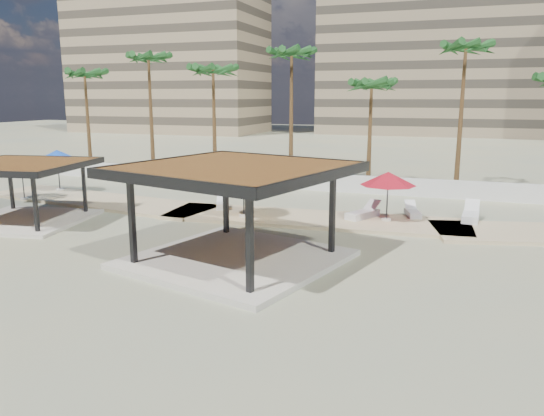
{
  "coord_description": "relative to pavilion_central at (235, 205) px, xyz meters",
  "views": [
    {
      "loc": [
        9.15,
        -19.46,
        6.47
      ],
      "look_at": [
        1.1,
        3.12,
        1.4
      ],
      "focal_mm": 35.0,
      "sensor_mm": 36.0,
      "label": 1
    }
  ],
  "objects": [
    {
      "name": "promenade",
      "position": [
        0.98,
        8.58,
        -2.27
      ],
      "size": [
        44.45,
        7.97,
        0.24
      ],
      "color": "#C6B284",
      "rests_on": "ground"
    },
    {
      "name": "building_west",
      "position": [
        -43.02,
        68.92,
        12.94
      ],
      "size": [
        34.0,
        16.0,
        32.4
      ],
      "color": "#937F60",
      "rests_on": "ground"
    },
    {
      "name": "lounger_b",
      "position": [
        3.5,
        8.78,
        -1.95
      ],
      "size": [
        1.66,
        2.32,
        0.85
      ],
      "rotation": [
        0.0,
        0.0,
        1.1
      ],
      "color": "white",
      "rests_on": "promenade"
    },
    {
      "name": "palm_e",
      "position": [
        1.98,
        19.32,
        4.65
      ],
      "size": [
        3.0,
        3.0,
        8.07
      ],
      "color": "brown",
      "rests_on": "ground"
    },
    {
      "name": "lounger_d",
      "position": [
        8.85,
        10.17,
        -1.93
      ],
      "size": [
        0.92,
        2.42,
        0.9
      ],
      "rotation": [
        0.0,
        0.0,
        1.51
      ],
      "color": "white",
      "rests_on": "promenade"
    },
    {
      "name": "lounger_c",
      "position": [
        5.92,
        10.16,
        -1.98
      ],
      "size": [
        1.11,
        1.95,
        0.7
      ],
      "rotation": [
        0.0,
        0.0,
        1.87
      ],
      "color": "white",
      "rests_on": "promenade"
    },
    {
      "name": "umbrella_a",
      "position": [
        -17.22,
        6.72,
        -0.1
      ],
      "size": [
        3.23,
        3.23,
        2.38
      ],
      "rotation": [
        0.0,
        0.0,
        0.23
      ],
      "color": "beige",
      "rests_on": "promenade"
    },
    {
      "name": "umbrella_c",
      "position": [
        4.75,
        8.5,
        0.03
      ],
      "size": [
        3.18,
        3.18,
        2.54
      ],
      "rotation": [
        0.0,
        0.0,
        0.12
      ],
      "color": "beige",
      "rests_on": "promenade"
    },
    {
      "name": "building_mid",
      "position": [
        2.98,
        78.92,
        11.94
      ],
      "size": [
        38.0,
        16.0,
        30.4
      ],
      "color": "#847259",
      "rests_on": "ground"
    },
    {
      "name": "palm_b",
      "position": [
        -16.02,
        19.62,
        6.75
      ],
      "size": [
        3.0,
        3.0,
        10.31
      ],
      "color": "brown",
      "rests_on": "ground"
    },
    {
      "name": "palm_a",
      "position": [
        -22.02,
        19.22,
        5.64
      ],
      "size": [
        3.0,
        3.0,
        9.12
      ],
      "color": "brown",
      "rests_on": "ground"
    },
    {
      "name": "ground",
      "position": [
        -1.02,
        0.92,
        -2.33
      ],
      "size": [
        200.0,
        200.0,
        0.0
      ],
      "primitive_type": "plane",
      "color": "tan",
      "rests_on": "ground"
    },
    {
      "name": "pavilion_central",
      "position": [
        0.0,
        0.0,
        0.0
      ],
      "size": [
        9.42,
        9.42,
        3.91
      ],
      "rotation": [
        0.0,
        0.0,
        -0.26
      ],
      "color": "beige",
      "rests_on": "ground"
    },
    {
      "name": "umbrella_f",
      "position": [
        -17.45,
        10.12,
        0.22
      ],
      "size": [
        4.06,
        4.06,
        2.76
      ],
      "rotation": [
        0.0,
        0.0,
        -0.4
      ],
      "color": "beige",
      "rests_on": "promenade"
    },
    {
      "name": "lounger_a",
      "position": [
        -4.67,
        8.81,
        -1.96
      ],
      "size": [
        1.49,
        2.18,
        0.79
      ],
      "rotation": [
        0.0,
        0.0,
        2.01
      ],
      "color": "white",
      "rests_on": "promenade"
    },
    {
      "name": "palm_f",
      "position": [
        7.98,
        19.52,
        6.85
      ],
      "size": [
        3.0,
        3.0,
        10.42
      ],
      "color": "brown",
      "rests_on": "ground"
    },
    {
      "name": "boundary_wall",
      "position": [
        -1.02,
        16.92,
        -1.73
      ],
      "size": [
        56.0,
        0.3,
        1.2
      ],
      "primitive_type": "cube",
      "color": "silver",
      "rests_on": "ground"
    },
    {
      "name": "umbrella_b",
      "position": [
        -2.52,
        6.88,
        0.1
      ],
      "size": [
        3.47,
        3.47,
        2.62
      ],
      "rotation": [
        0.0,
        0.0,
        0.2
      ],
      "color": "beige",
      "rests_on": "promenade"
    },
    {
      "name": "palm_c",
      "position": [
        -10.02,
        19.02,
        5.73
      ],
      "size": [
        3.0,
        3.0,
        9.22
      ],
      "color": "brown",
      "rests_on": "ground"
    },
    {
      "name": "pavilion_west",
      "position": [
        -13.16,
        2.54,
        -0.45
      ],
      "size": [
        7.17,
        7.17,
        3.15
      ],
      "rotation": [
        0.0,
        0.0,
        0.17
      ],
      "color": "beige",
      "rests_on": "ground"
    },
    {
      "name": "palm_d",
      "position": [
        -4.02,
        19.82,
        6.81
      ],
      "size": [
        3.0,
        3.0,
        10.37
      ],
      "color": "brown",
      "rests_on": "ground"
    }
  ]
}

